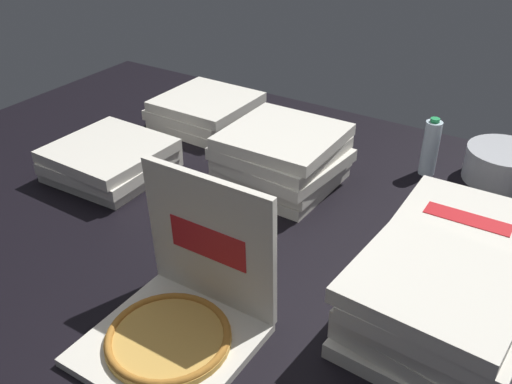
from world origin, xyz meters
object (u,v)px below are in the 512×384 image
Objects in this scene: pizza_stack_right_mid at (206,111)px; ice_bucket at (503,165)px; pizza_stack_left_mid at (282,158)px; pizza_stack_left_near at (465,238)px; pizza_stack_center_near at (437,312)px; pizza_stack_left_far at (110,160)px; open_pizza_box at (181,311)px; water_bottle_2 at (430,148)px.

ice_bucket is at bearing 8.59° from pizza_stack_right_mid.
pizza_stack_left_near is (0.73, -0.08, -0.05)m from pizza_stack_left_mid.
pizza_stack_left_near is 0.44m from pizza_stack_center_near.
pizza_stack_left_mid reaches higher than pizza_stack_right_mid.
ice_bucket is (1.33, 0.80, -0.00)m from pizza_stack_left_far.
open_pizza_box is 1.80× the size of water_bottle_2.
water_bottle_2 is (-0.26, -0.10, 0.05)m from ice_bucket.
pizza_stack_center_near is at bearing -8.83° from pizza_stack_left_far.
pizza_stack_left_far is 1.80× the size of water_bottle_2.
pizza_stack_center_near is 1.94× the size of water_bottle_2.
pizza_stack_left_far is at bearing 145.88° from open_pizza_box.
water_bottle_2 reaches higher than pizza_stack_left_far.
pizza_stack_left_near is at bearing 9.41° from pizza_stack_left_far.
open_pizza_box is 0.96m from pizza_stack_left_far.
water_bottle_2 reaches higher than pizza_stack_right_mid.
open_pizza_box is 0.87m from pizza_stack_left_mid.
pizza_stack_right_mid and pizza_stack_left_far have the same top height.
pizza_stack_center_near is 0.96m from water_bottle_2.
pizza_stack_left_far is at bearing -92.30° from pizza_stack_right_mid.
open_pizza_box is 1.00× the size of pizza_stack_left_far.
ice_bucket is at bearing 90.81° from pizza_stack_left_near.
pizza_stack_left_mid is at bearing 145.72° from pizza_stack_center_near.
pizza_stack_right_mid is (-0.77, 1.14, -0.02)m from open_pizza_box.
open_pizza_box is 0.93× the size of pizza_stack_left_near.
pizza_stack_left_mid reaches higher than pizza_stack_left_near.
pizza_stack_right_mid is at bearing 87.70° from pizza_stack_left_far.
open_pizza_box is at bearing -77.68° from pizza_stack_left_mid.
open_pizza_box is 0.94m from pizza_stack_left_near.
pizza_stack_right_mid is at bearing 148.91° from pizza_stack_center_near.
ice_bucket is 0.29m from water_bottle_2.
pizza_stack_left_near is at bearing -60.12° from water_bottle_2.
pizza_stack_left_mid is 0.97× the size of pizza_stack_center_near.
water_bottle_2 is (1.04, 0.10, 0.05)m from pizza_stack_right_mid.
pizza_stack_center_near is at bearing -31.09° from pizza_stack_right_mid.
pizza_stack_left_mid is at bearing 26.57° from pizza_stack_left_far.
ice_bucket is (0.72, 0.49, -0.05)m from pizza_stack_left_mid.
pizza_stack_center_near reaches higher than pizza_stack_right_mid.
water_bottle_2 is at bearing -158.98° from ice_bucket.
open_pizza_box is at bearing -34.12° from pizza_stack_left_far.
pizza_stack_left_near is 1.60× the size of ice_bucket.
pizza_stack_left_far is at bearing -153.43° from pizza_stack_left_mid.
pizza_stack_left_near reaches higher than pizza_stack_right_mid.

